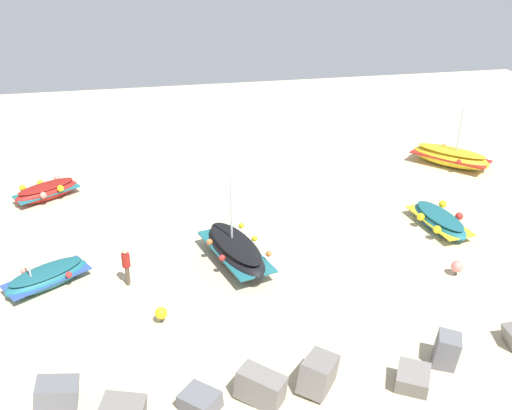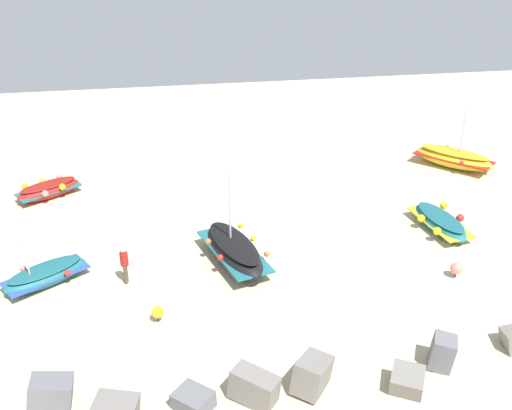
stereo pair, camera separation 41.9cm
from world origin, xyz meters
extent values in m
plane|color=beige|center=(0.00, 0.00, 0.00)|extent=(53.65, 53.65, 0.00)
ellipsoid|color=#1E6670|center=(-6.74, -0.12, 0.35)|extent=(1.86, 3.76, 0.70)
cube|color=gold|center=(-6.74, -0.12, 0.39)|extent=(1.89, 3.62, 0.06)
ellipsoid|color=#1A565F|center=(-6.74, -0.12, 0.64)|extent=(1.63, 3.31, 0.11)
sphere|color=yellow|center=(-6.08, 0.94, 0.56)|extent=(0.36, 0.36, 0.36)
sphere|color=red|center=(-7.59, 0.07, 0.62)|extent=(0.36, 0.36, 0.36)
sphere|color=yellow|center=(-5.89, -0.31, 0.55)|extent=(0.36, 0.36, 0.36)
sphere|color=yellow|center=(-7.40, -1.17, 0.64)|extent=(0.36, 0.36, 0.36)
ellipsoid|color=#1E6670|center=(10.39, 1.32, 0.35)|extent=(3.46, 2.82, 0.73)
cube|color=#2D4C9E|center=(10.39, 1.32, 0.39)|extent=(3.37, 2.78, 0.09)
ellipsoid|color=#1A565F|center=(10.39, 1.32, 0.64)|extent=(3.04, 2.47, 0.14)
cylinder|color=#B7B7BC|center=(10.90, 1.64, 1.80)|extent=(0.08, 0.08, 2.20)
sphere|color=#EA7F75|center=(11.26, 1.04, 0.60)|extent=(0.25, 0.25, 0.25)
sphere|color=red|center=(9.53, 1.60, 0.57)|extent=(0.25, 0.25, 0.25)
ellipsoid|color=black|center=(2.94, 1.10, 0.53)|extent=(2.80, 4.66, 1.10)
cube|color=#1E6670|center=(2.94, 1.10, 0.58)|extent=(2.78, 4.50, 0.13)
ellipsoid|color=black|center=(2.94, 1.10, 0.97)|extent=(2.44, 4.10, 0.21)
cylinder|color=#B7B7BC|center=(3.03, 0.79, 2.51)|extent=(0.08, 0.08, 2.90)
sphere|color=yellow|center=(2.45, -0.33, 0.94)|extent=(0.25, 0.25, 0.25)
sphere|color=orange|center=(3.96, 0.77, 0.94)|extent=(0.25, 0.25, 0.25)
sphere|color=yellow|center=(2.09, 0.84, 0.94)|extent=(0.25, 0.25, 0.25)
sphere|color=red|center=(3.60, 1.94, 0.85)|extent=(0.25, 0.25, 0.25)
sphere|color=orange|center=(1.74, 2.02, 0.87)|extent=(0.25, 0.25, 0.25)
ellipsoid|color=maroon|center=(11.40, -6.63, 0.38)|extent=(3.36, 2.69, 0.82)
cube|color=#1E6670|center=(11.40, -6.63, 0.42)|extent=(3.25, 2.62, 0.13)
ellipsoid|color=maroon|center=(11.40, -6.63, 0.70)|extent=(2.94, 2.34, 0.18)
sphere|color=yellow|center=(12.53, -6.70, 0.67)|extent=(0.33, 0.33, 0.33)
sphere|color=#EA7F75|center=(11.43, -5.82, 0.59)|extent=(0.33, 0.33, 0.33)
sphere|color=yellow|center=(11.75, -7.19, 0.65)|extent=(0.33, 0.33, 0.33)
sphere|color=yellow|center=(10.66, -6.31, 0.67)|extent=(0.33, 0.33, 0.33)
sphere|color=#EA7F75|center=(10.98, -7.68, 0.62)|extent=(0.33, 0.33, 0.33)
ellipsoid|color=gold|center=(-10.77, -6.85, 0.48)|extent=(4.35, 4.45, 1.10)
cube|color=maroon|center=(-10.77, -6.85, 0.53)|extent=(4.23, 4.32, 0.22)
ellipsoid|color=gold|center=(-10.77, -6.85, 0.89)|extent=(3.79, 3.88, 0.28)
cylinder|color=#B7B7BC|center=(-10.95, -6.66, 2.23)|extent=(0.08, 0.08, 2.52)
sphere|color=red|center=(-10.59, -5.62, 0.76)|extent=(0.24, 0.24, 0.24)
sphere|color=orange|center=(-10.95, -8.08, 0.73)|extent=(0.24, 0.24, 0.24)
cylinder|color=brown|center=(7.32, 1.87, 0.41)|extent=(0.14, 0.14, 0.81)
cylinder|color=brown|center=(7.30, 1.71, 0.41)|extent=(0.14, 0.14, 0.81)
cylinder|color=maroon|center=(7.31, 1.79, 1.09)|extent=(0.32, 0.32, 0.55)
sphere|color=tan|center=(7.31, 1.79, 1.48)|extent=(0.22, 0.22, 0.22)
cube|color=slate|center=(-2.78, 8.26, 0.54)|extent=(1.11, 1.06, 1.17)
cube|color=slate|center=(-1.28, 9.08, 0.35)|extent=(1.35, 1.39, 0.86)
cube|color=slate|center=(1.55, 8.49, 0.51)|extent=(1.59, 1.62, 1.29)
cube|color=slate|center=(3.38, 8.68, 0.48)|extent=(1.65, 1.45, 1.12)
cube|color=slate|center=(5.19, 8.69, 0.28)|extent=(1.40, 1.37, 0.63)
cube|color=slate|center=(9.26, 8.08, 0.54)|extent=(1.39, 1.06, 1.36)
cylinder|color=#3F3F42|center=(6.13, 4.46, 0.09)|extent=(0.08, 0.08, 0.19)
sphere|color=yellow|center=(6.13, 4.46, 0.41)|extent=(0.44, 0.44, 0.44)
cylinder|color=#3F3F42|center=(-5.63, 3.63, 0.09)|extent=(0.08, 0.08, 0.17)
sphere|color=#EA7F75|center=(-5.63, 3.63, 0.41)|extent=(0.48, 0.48, 0.48)
camera|label=1|loc=(5.90, 21.25, 13.09)|focal=40.61mm
camera|label=2|loc=(5.49, 21.33, 13.09)|focal=40.61mm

